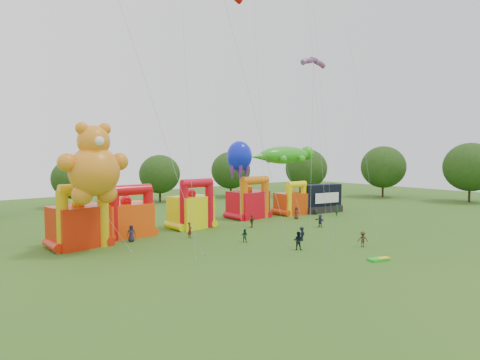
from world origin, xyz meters
TOP-DOWN VIEW (x-y plane):
  - ground at (0.00, 0.00)m, footprint 160.00×160.00m
  - tree_ring at (-1.20, 0.62)m, footprint 125.32×127.44m
  - bouncy_castle_0 at (-18.29, 25.73)m, footprint 6.08×5.14m
  - bouncy_castle_1 at (-11.86, 27.83)m, footprint 5.68×4.59m
  - bouncy_castle_2 at (-2.56, 27.73)m, footprint 5.75×4.90m
  - bouncy_castle_3 at (8.93, 29.30)m, footprint 5.89×4.90m
  - bouncy_castle_4 at (16.76, 27.80)m, footprint 4.93×4.17m
  - stage_trailer at (22.50, 26.47)m, footprint 7.61×3.92m
  - teddy_bear_kite at (-17.89, 21.32)m, footprint 7.11×5.05m
  - gecko_kite at (17.32, 29.00)m, footprint 14.53×8.71m
  - octopus_kite at (5.97, 27.96)m, footprint 4.88×6.04m
  - parafoil_kites at (-8.36, 15.38)m, footprint 30.86×12.68m
  - diamond_kites at (1.67, 14.27)m, footprint 24.16×16.53m
  - folded_kite_bundle at (1.91, 1.82)m, footprint 2.19×1.47m
  - spectator_0 at (-12.84, 24.58)m, footprint 1.12×0.92m
  - spectator_1 at (-6.39, 22.28)m, footprint 0.83×0.77m
  - spectator_2 at (-2.82, 16.27)m, footprint 0.91×0.95m
  - spectator_3 at (2.84, 12.65)m, footprint 1.12×0.75m
  - spectator_4 at (3.91, 22.84)m, footprint 1.10×0.81m
  - spectator_5 at (11.40, 17.18)m, footprint 0.66×1.68m
  - spectator_6 at (13.85, 23.94)m, footprint 1.09×0.93m
  - spectator_7 at (21.12, 21.95)m, footprint 0.77×0.77m
  - spectator_8 at (-0.76, 9.85)m, footprint 1.11×1.19m
  - spectator_9 at (5.66, 6.29)m, footprint 1.23×1.24m

SIDE VIEW (x-z plane):
  - ground at x=0.00m, z-range 0.00..0.00m
  - folded_kite_bundle at x=1.91m, z-range -0.02..0.29m
  - spectator_2 at x=-2.82m, z-range 0.00..1.54m
  - spectator_3 at x=2.84m, z-range 0.00..1.62m
  - spectator_9 at x=5.66m, z-range 0.00..1.71m
  - spectator_4 at x=3.91m, z-range 0.00..1.74m
  - spectator_5 at x=11.40m, z-range 0.00..1.77m
  - spectator_7 at x=21.12m, z-range 0.00..1.80m
  - spectator_6 at x=13.85m, z-range 0.00..1.89m
  - spectator_1 at x=-6.39m, z-range 0.00..1.89m
  - spectator_8 at x=-0.76m, z-range 0.00..1.95m
  - spectator_0 at x=-12.84m, z-range 0.00..1.96m
  - bouncy_castle_4 at x=16.76m, z-range -0.64..4.88m
  - stage_trailer at x=22.50m, z-range -0.09..4.68m
  - bouncy_castle_1 at x=-11.86m, z-range -0.79..5.66m
  - bouncy_castle_3 at x=8.93m, z-range -0.80..5.77m
  - bouncy_castle_2 at x=-2.56m, z-range -0.81..5.94m
  - bouncy_castle_0 at x=-18.29m, z-range -0.86..6.17m
  - octopus_kite at x=5.97m, z-range 0.13..12.15m
  - tree_ring at x=-1.20m, z-range 0.22..12.30m
  - gecko_kite at x=17.32m, z-range 1.33..12.66m
  - teddy_bear_kite at x=-17.89m, z-range 1.33..14.74m
  - parafoil_kites at x=-8.36m, z-range -1.18..28.77m
  - diamond_kites at x=1.67m, z-range -4.41..39.26m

